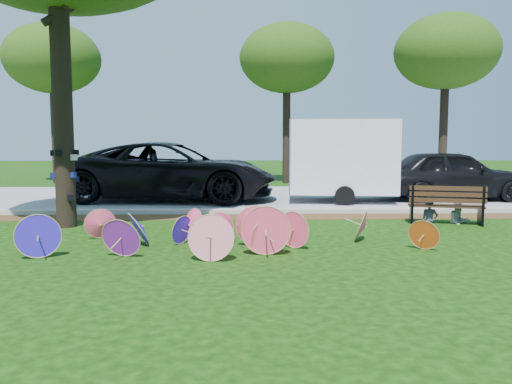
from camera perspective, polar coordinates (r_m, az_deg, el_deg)
The scene contains 12 objects.
ground at distance 8.41m, azimuth -3.02°, elevation -7.49°, with size 90.00×90.00×0.00m, color black.
mulch_strip at distance 12.83m, azimuth -2.58°, elevation -2.88°, with size 90.00×1.00×0.01m, color #472D16.
curb at distance 13.51m, azimuth -2.54°, elevation -2.21°, with size 90.00×0.30×0.12m, color #B7B5AD.
street at distance 17.64m, azimuth -2.35°, elevation -0.53°, with size 90.00×8.00×0.01m, color gray.
parasol_pile at distance 8.96m, azimuth -4.65°, elevation -4.35°, with size 7.30×2.24×0.86m.
black_van at distance 16.65m, azimuth -9.62°, elevation 2.31°, with size 3.18×6.89×1.91m, color black.
dark_pickup at distance 17.80m, azimuth 21.41°, elevation 1.83°, with size 1.98×4.92×1.68m, color black.
cargo_trailer at distance 16.35m, azimuth 9.80°, elevation 4.01°, with size 3.31×2.10×2.92m, color white.
park_bench at distance 12.61m, azimuth 20.85°, elevation -1.36°, with size 1.73×0.66×0.90m, color black, non-canonical shape.
person_left at distance 12.51m, azimuth 19.29°, elevation -0.99°, with size 0.39×0.25×1.06m, color #3D4554.
person_right at distance 12.78m, azimuth 22.22°, elevation -0.93°, with size 0.52×0.41×1.07m, color #B6B5BF.
bg_trees at distance 23.36m, azimuth 0.11°, elevation 15.18°, with size 21.99×6.70×7.40m.
Camera 1 is at (0.19, -8.18, 1.92)m, focal length 35.00 mm.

